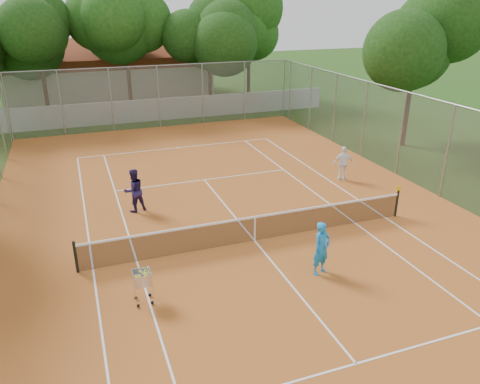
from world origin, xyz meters
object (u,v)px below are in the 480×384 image
object	(u,v)px
tennis_net	(255,228)
player_far_left	(134,190)
clubhouse	(108,71)
player_near	(321,248)
ball_hopper	(143,286)
player_far_right	(343,163)

from	to	relation	value
tennis_net	player_far_left	size ratio (longest dim) A/B	6.72
tennis_net	clubhouse	xyz separation A→B (m)	(-2.00, 29.00, 1.69)
clubhouse	player_far_left	distance (m)	25.09
player_near	ball_hopper	xyz separation A→B (m)	(-5.38, 0.35, -0.33)
tennis_net	player_near	bearing A→B (deg)	-66.65
player_far_left	player_far_right	bearing A→B (deg)	163.83
clubhouse	player_near	distance (m)	31.81
ball_hopper	clubhouse	bearing A→B (deg)	73.36
player_near	player_far_right	xyz separation A→B (m)	(4.99, 6.85, -0.05)
player_far_right	ball_hopper	xyz separation A→B (m)	(-10.38, -6.50, -0.27)
tennis_net	clubhouse	distance (m)	29.12
player_far_left	player_far_right	xyz separation A→B (m)	(9.68, 0.23, -0.08)
player_far_right	player_near	bearing A→B (deg)	74.79
clubhouse	player_near	xyz separation A→B (m)	(3.13, -31.63, -1.32)
clubhouse	player_far_right	size ratio (longest dim) A/B	10.18
player_near	ball_hopper	world-z (taller)	player_near
player_near	ball_hopper	bearing A→B (deg)	157.05
player_far_right	ball_hopper	world-z (taller)	player_far_right
player_far_right	ball_hopper	bearing A→B (deg)	52.95
tennis_net	clubhouse	bearing A→B (deg)	93.95
tennis_net	clubhouse	size ratio (longest dim) A/B	0.72
player_near	ball_hopper	size ratio (longest dim) A/B	1.61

